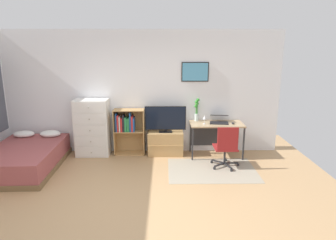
{
  "coord_description": "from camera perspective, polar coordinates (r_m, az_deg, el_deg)",
  "views": [
    {
      "loc": [
        0.5,
        -4.07,
        2.34
      ],
      "look_at": [
        0.57,
        1.5,
        0.95
      ],
      "focal_mm": 31.59,
      "sensor_mm": 36.0,
      "label": 1
    }
  ],
  "objects": [
    {
      "name": "ground_plane",
      "position": [
        4.72,
        -6.97,
        -15.86
      ],
      "size": [
        7.2,
        7.2,
        0.0
      ],
      "primitive_type": "plane",
      "color": "tan"
    },
    {
      "name": "television",
      "position": [
        6.4,
        -0.5,
        0.14
      ],
      "size": [
        0.89,
        0.16,
        0.58
      ],
      "color": "black",
      "rests_on": "tv_stand"
    },
    {
      "name": "area_rug",
      "position": [
        5.9,
        8.47,
        -9.51
      ],
      "size": [
        1.7,
        1.2,
        0.01
      ],
      "primitive_type": "cube",
      "color": "#9E937F",
      "rests_on": "ground_plane"
    },
    {
      "name": "tv_stand",
      "position": [
        6.58,
        -0.49,
        -4.47
      ],
      "size": [
        0.77,
        0.41,
        0.52
      ],
      "color": "tan",
      "rests_on": "ground_plane"
    },
    {
      "name": "desk",
      "position": [
        6.55,
        9.2,
        -1.58
      ],
      "size": [
        1.13,
        0.6,
        0.74
      ],
      "color": "tan",
      "rests_on": "ground_plane"
    },
    {
      "name": "wall_back_with_posters",
      "position": [
        6.59,
        -4.99,
        5.31
      ],
      "size": [
        6.12,
        0.09,
        2.7
      ],
      "color": "white",
      "rests_on": "ground_plane"
    },
    {
      "name": "bookshelf",
      "position": [
        6.57,
        -7.87,
        -1.45
      ],
      "size": [
        0.67,
        0.3,
        1.01
      ],
      "color": "tan",
      "rests_on": "ground_plane"
    },
    {
      "name": "laptop",
      "position": [
        6.5,
        9.82,
        0.13
      ],
      "size": [
        0.44,
        0.47,
        0.17
      ],
      "rotation": [
        0.0,
        0.0,
        -0.14
      ],
      "color": "black",
      "rests_on": "desk"
    },
    {
      "name": "wine_glass",
      "position": [
        6.3,
        7.04,
        0.42
      ],
      "size": [
        0.07,
        0.07,
        0.18
      ],
      "color": "silver",
      "rests_on": "desk"
    },
    {
      "name": "bamboo_vase",
      "position": [
        6.52,
        5.56,
        2.06
      ],
      "size": [
        0.11,
        0.1,
        0.51
      ],
      "color": "silver",
      "rests_on": "desk"
    },
    {
      "name": "bed",
      "position": [
        6.48,
        -25.87,
        -6.51
      ],
      "size": [
        1.33,
        1.97,
        0.57
      ],
      "rotation": [
        0.0,
        0.0,
        0.03
      ],
      "color": "brown",
      "rests_on": "ground_plane"
    },
    {
      "name": "office_chair",
      "position": [
        5.89,
        11.15,
        -4.95
      ],
      "size": [
        0.56,
        0.58,
        0.86
      ],
      "rotation": [
        0.0,
        0.0,
        0.01
      ],
      "color": "#232326",
      "rests_on": "ground_plane"
    },
    {
      "name": "dresser",
      "position": [
        6.65,
        -14.38,
        -1.46
      ],
      "size": [
        0.72,
        0.46,
        1.24
      ],
      "color": "white",
      "rests_on": "ground_plane"
    },
    {
      "name": "computer_mouse",
      "position": [
        6.44,
        12.43,
        -0.6
      ],
      "size": [
        0.06,
        0.1,
        0.03
      ],
      "primitive_type": "ellipsoid",
      "color": "#262628",
      "rests_on": "desk"
    }
  ]
}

